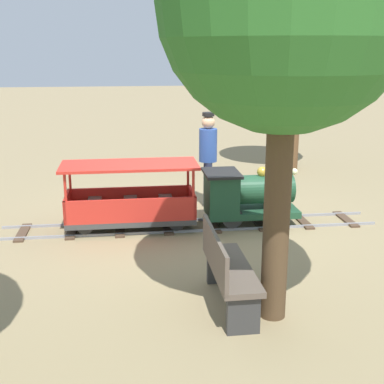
% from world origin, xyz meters
% --- Properties ---
extents(ground_plane, '(60.00, 60.00, 0.00)m').
position_xyz_m(ground_plane, '(0.00, 0.00, 0.00)').
color(ground_plane, '#8C7A56').
extents(track, '(0.75, 5.70, 0.04)m').
position_xyz_m(track, '(0.00, -0.00, 0.02)').
color(track, gray).
rests_on(track, ground_plane).
extents(locomotive, '(0.71, 1.45, 1.05)m').
position_xyz_m(locomotive, '(0.00, 0.85, 0.48)').
color(locomotive, '#1E472D').
rests_on(locomotive, ground_plane).
extents(passenger_car, '(0.81, 2.00, 0.97)m').
position_xyz_m(passenger_car, '(0.00, -0.90, 0.42)').
color(passenger_car, '#3F3F3F').
rests_on(passenger_car, ground_plane).
extents(conductor_person, '(0.30, 0.30, 1.62)m').
position_xyz_m(conductor_person, '(-1.00, 0.42, 0.96)').
color(conductor_person, '#282D47').
rests_on(conductor_person, ground_plane).
extents(park_bench, '(1.30, 0.41, 0.82)m').
position_xyz_m(park_bench, '(2.56, 0.06, 0.42)').
color(park_bench, brown).
rests_on(park_bench, ground_plane).
extents(oak_tree_near, '(2.09, 2.09, 4.17)m').
position_xyz_m(oak_tree_near, '(-3.58, 2.70, 3.07)').
color(oak_tree_near, brown).
rests_on(oak_tree_near, ground_plane).
extents(oak_tree_far, '(2.31, 2.31, 4.19)m').
position_xyz_m(oak_tree_far, '(2.83, 0.49, 3.01)').
color(oak_tree_far, '#4C3823').
rests_on(oak_tree_far, ground_plane).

